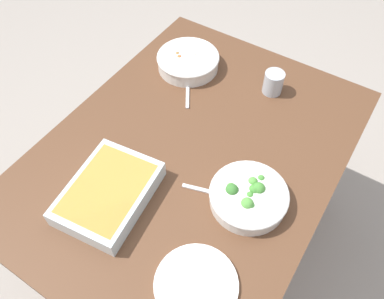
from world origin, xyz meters
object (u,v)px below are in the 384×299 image
at_px(stew_bowl, 188,61).
at_px(spoon_by_broccoli, 218,194).
at_px(spoon_by_stew, 188,86).
at_px(broccoli_bowl, 248,196).
at_px(side_plate, 196,285).
at_px(drink_cup, 273,83).
at_px(baking_dish, 108,193).

height_order(stew_bowl, spoon_by_broccoli, stew_bowl).
height_order(spoon_by_stew, spoon_by_broccoli, same).
xyz_separation_m(stew_bowl, spoon_by_broccoli, (-0.43, -0.39, -0.03)).
bearing_deg(broccoli_bowl, spoon_by_broccoli, 107.06).
distance_m(stew_bowl, spoon_by_stew, 0.11).
distance_m(stew_bowl, side_plate, 0.85).
relative_size(drink_cup, spoon_by_broccoli, 0.49).
relative_size(stew_bowl, baking_dish, 0.74).
height_order(baking_dish, drink_cup, drink_cup).
distance_m(broccoli_bowl, spoon_by_broccoli, 0.09).
bearing_deg(drink_cup, baking_dish, 163.03).
height_order(drink_cup, side_plate, drink_cup).
xyz_separation_m(baking_dish, drink_cup, (0.68, -0.21, 0.00)).
relative_size(broccoli_bowl, spoon_by_broccoli, 1.35).
xyz_separation_m(baking_dish, spoon_by_stew, (0.53, 0.07, -0.03)).
distance_m(stew_bowl, drink_cup, 0.34).
distance_m(side_plate, spoon_by_broccoli, 0.28).
xyz_separation_m(side_plate, spoon_by_broccoli, (0.27, 0.09, -0.00)).
distance_m(drink_cup, side_plate, 0.77).
xyz_separation_m(stew_bowl, broccoli_bowl, (-0.41, -0.48, -0.00)).
bearing_deg(spoon_by_broccoli, stew_bowl, 42.04).
relative_size(broccoli_bowl, baking_dish, 0.72).
bearing_deg(side_plate, stew_bowl, 34.47).
distance_m(broccoli_bowl, baking_dish, 0.41).
xyz_separation_m(stew_bowl, baking_dish, (-0.62, -0.13, 0.00)).
distance_m(drink_cup, spoon_by_stew, 0.31).
xyz_separation_m(baking_dish, spoon_by_broccoli, (0.19, -0.27, -0.03)).
xyz_separation_m(broccoli_bowl, drink_cup, (0.46, 0.14, 0.01)).
height_order(stew_bowl, broccoli_bowl, broccoli_bowl).
height_order(drink_cup, spoon_by_broccoli, drink_cup).
height_order(stew_bowl, spoon_by_stew, stew_bowl).
bearing_deg(side_plate, drink_cup, 11.04).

